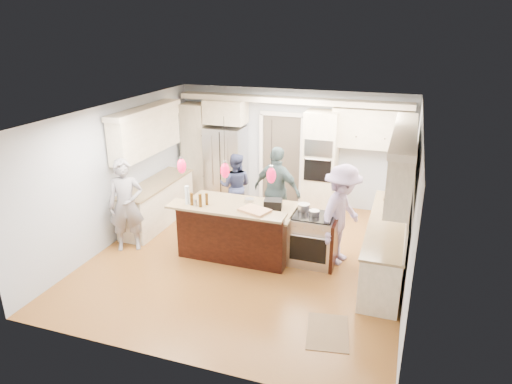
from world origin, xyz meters
TOP-DOWN VIEW (x-y plane):
  - ground_plane at (0.00, 0.00)m, footprint 6.00×6.00m
  - room_shell at (0.00, 0.00)m, footprint 5.54×6.04m
  - refrigerator at (-1.55, 2.64)m, footprint 0.90×0.70m
  - oven_column at (0.75, 2.67)m, footprint 0.72×0.69m
  - back_upper_cabinets at (-0.75, 2.76)m, footprint 5.30×0.61m
  - right_counter_run at (2.44, 0.30)m, footprint 0.64×3.10m
  - left_cabinets at (-2.44, 0.80)m, footprint 0.64×2.30m
  - kitchen_island at (-0.25, 0.07)m, footprint 2.10×1.46m
  - island_range at (1.16, 0.15)m, footprint 0.82×0.71m
  - pendant_lights at (-0.25, -0.51)m, footprint 1.75×0.15m
  - person_bar_end at (-2.30, -0.45)m, footprint 0.78×0.70m
  - person_far_left at (-0.90, 1.60)m, footprint 0.79×0.66m
  - person_far_right at (0.17, 1.16)m, footprint 1.15×0.72m
  - person_range_side at (1.60, 0.33)m, footprint 1.00×1.33m
  - floor_rug at (1.79, -1.78)m, footprint 0.71×0.93m
  - water_bottle at (-0.96, -0.53)m, footprint 0.10×0.10m
  - beer_bottle_a at (-0.69, -0.58)m, footprint 0.07×0.07m
  - beer_bottle_b at (-0.87, -0.56)m, footprint 0.06×0.06m
  - beer_bottle_c at (-0.63, -0.46)m, footprint 0.06×0.06m
  - drink_can at (-0.79, -0.58)m, footprint 0.07×0.07m
  - cutting_board at (0.26, -0.47)m, footprint 0.57×0.49m
  - pot_large at (0.92, 0.31)m, footprint 0.21×0.21m
  - pot_small at (1.15, 0.15)m, footprint 0.18×0.18m

SIDE VIEW (x-z plane):
  - ground_plane at x=0.00m, z-range 0.00..0.00m
  - floor_rug at x=1.79m, z-range 0.00..0.01m
  - island_range at x=1.16m, z-range 0.00..0.92m
  - kitchen_island at x=-0.25m, z-range -0.07..1.05m
  - person_far_left at x=-0.90m, z-range 0.00..1.48m
  - person_bar_end at x=-2.30m, z-range 0.00..1.78m
  - refrigerator at x=-1.55m, z-range 0.00..1.80m
  - person_far_right at x=0.17m, z-range 0.00..1.82m
  - person_range_side at x=1.60m, z-range 0.00..1.83m
  - pot_small at x=1.15m, z-range 0.92..1.01m
  - pot_large at x=0.92m, z-range 0.92..1.05m
  - right_counter_run at x=2.44m, z-range -0.20..2.31m
  - left_cabinets at x=-2.44m, z-range -0.20..2.31m
  - cutting_board at x=0.26m, z-range 1.12..1.16m
  - oven_column at x=0.75m, z-range 0.00..2.30m
  - drink_can at x=-0.79m, z-range 1.12..1.23m
  - beer_bottle_c at x=-0.63m, z-range 1.12..1.33m
  - beer_bottle_b at x=-0.87m, z-range 1.12..1.34m
  - beer_bottle_a at x=-0.69m, z-range 1.12..1.35m
  - water_bottle at x=-0.96m, z-range 1.12..1.45m
  - back_upper_cabinets at x=-0.75m, z-range 0.40..2.94m
  - pendant_lights at x=-0.25m, z-range 1.29..2.32m
  - room_shell at x=0.00m, z-range 0.46..3.18m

